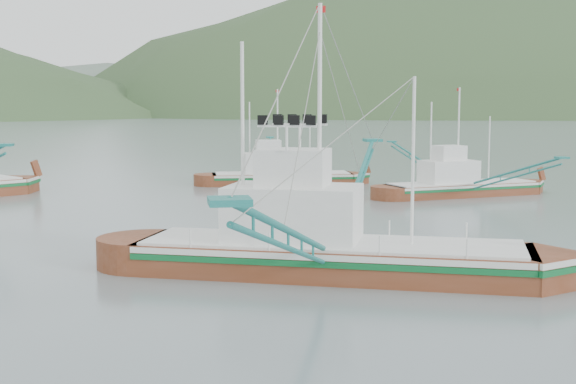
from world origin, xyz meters
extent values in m
plane|color=slate|center=(0.00, 0.00, 0.00)|extent=(1200.00, 1200.00, 0.00)
cube|color=maroon|center=(1.35, 2.66, 0.22)|extent=(17.15, 10.26, 2.22)
cube|color=silver|center=(1.35, 2.66, 1.17)|extent=(16.87, 10.22, 0.24)
cube|color=#0D5E2B|center=(1.35, 2.66, 0.89)|extent=(16.88, 10.24, 0.24)
cube|color=silver|center=(1.35, 2.66, 1.39)|extent=(16.29, 9.75, 0.13)
cube|color=silver|center=(-0.21, 3.27, 2.56)|extent=(6.48, 5.35, 2.45)
cube|color=silver|center=(-0.21, 3.27, 4.56)|extent=(3.59, 3.34, 1.56)
cylinder|color=white|center=(0.83, 2.86, 6.34)|extent=(0.18, 0.18, 10.01)
cylinder|color=white|center=(-2.28, 4.09, 5.59)|extent=(0.16, 0.16, 8.51)
cylinder|color=white|center=(4.45, 1.43, 4.84)|extent=(0.13, 0.13, 7.01)
cube|color=maroon|center=(17.48, 29.13, 0.16)|extent=(12.77, 5.93, 1.65)
cube|color=silver|center=(17.48, 29.13, 0.86)|extent=(12.54, 5.94, 0.18)
cube|color=#0D5E2B|center=(17.48, 29.13, 0.66)|extent=(12.55, 5.96, 0.18)
cube|color=silver|center=(17.48, 29.13, 1.03)|extent=(12.13, 5.64, 0.10)
cube|color=silver|center=(16.28, 28.86, 1.89)|extent=(4.59, 3.48, 1.81)
cube|color=silver|center=(16.28, 28.86, 3.37)|extent=(2.49, 2.24, 1.15)
cylinder|color=white|center=(17.08, 29.04, 4.69)|extent=(0.13, 0.13, 7.41)
cylinder|color=white|center=(14.67, 28.49, 4.14)|extent=(0.12, 0.12, 6.30)
cylinder|color=white|center=(19.89, 29.67, 3.58)|extent=(0.10, 0.10, 5.19)
cube|color=maroon|center=(4.93, 39.72, 0.16)|extent=(12.45, 3.79, 1.64)
cube|color=silver|center=(4.93, 39.72, 0.86)|extent=(12.20, 3.84, 0.18)
cube|color=#0D5E2B|center=(4.93, 39.72, 0.66)|extent=(12.20, 3.86, 0.18)
cube|color=silver|center=(4.93, 39.72, 1.03)|extent=(11.82, 3.60, 0.10)
cube|color=silver|center=(3.70, 39.77, 1.89)|extent=(4.21, 2.79, 1.81)
cube|color=silver|center=(3.70, 39.77, 3.37)|extent=(2.21, 1.89, 1.15)
cylinder|color=white|center=(4.52, 39.74, 4.68)|extent=(0.13, 0.13, 7.39)
cylinder|color=white|center=(2.06, 39.84, 4.13)|extent=(0.12, 0.12, 6.28)
cylinder|color=white|center=(7.40, 39.62, 3.57)|extent=(0.10, 0.10, 5.18)
ellipsoid|color=#2F4A26|center=(240.00, 430.00, 0.00)|extent=(684.00, 432.00, 306.00)
ellipsoid|color=slate|center=(30.00, 560.00, 0.00)|extent=(960.00, 400.00, 240.00)
camera|label=1|loc=(-5.82, -30.02, 7.35)|focal=50.00mm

